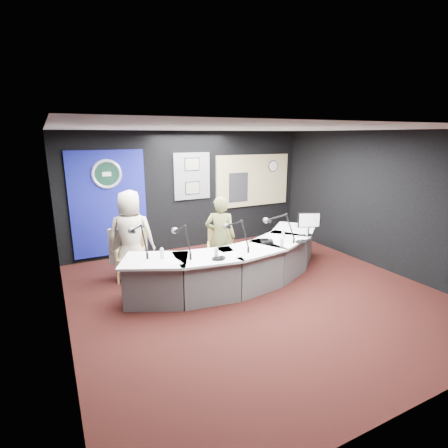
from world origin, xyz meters
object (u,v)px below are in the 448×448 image
broadcast_desk (237,264)px  armchair_left (132,254)px  armchair_right (220,255)px  person_man (131,236)px  person_woman (220,237)px

broadcast_desk → armchair_left: armchair_left is taller
armchair_left → armchair_right: (1.57, -0.59, -0.09)m
person_man → broadcast_desk: bearing=171.5°
armchair_left → person_woman: size_ratio=0.66×
broadcast_desk → armchair_right: size_ratio=5.11×
armchair_left → armchair_right: 1.68m
person_man → person_woman: size_ratio=1.09×
broadcast_desk → armchair_right: (-0.14, 0.42, 0.07)m
person_woman → person_man: bearing=11.8°
armchair_right → person_woman: person_woman is taller
broadcast_desk → person_woman: size_ratio=2.82×
armchair_left → person_man: (0.00, 0.00, 0.34)m
broadcast_desk → armchair_right: 0.45m
person_woman → armchair_right: bearing=-0.0°
broadcast_desk → person_man: person_man is taller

